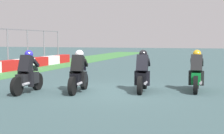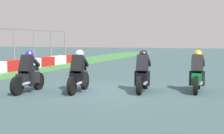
% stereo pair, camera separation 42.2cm
% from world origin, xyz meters
% --- Properties ---
extents(ground_plane, '(120.00, 120.00, 0.00)m').
position_xyz_m(ground_plane, '(0.00, 0.00, 0.00)').
color(ground_plane, '#3B5659').
extents(rider_lane_a, '(2.04, 0.54, 1.51)m').
position_xyz_m(rider_lane_a, '(1.00, -2.92, 0.62)').
color(rider_lane_a, black).
rests_on(rider_lane_a, ground_plane).
extents(rider_lane_b, '(2.04, 0.56, 1.51)m').
position_xyz_m(rider_lane_b, '(0.36, -1.07, 0.62)').
color(rider_lane_b, black).
rests_on(rider_lane_b, ground_plane).
extents(rider_lane_c, '(2.04, 0.56, 1.51)m').
position_xyz_m(rider_lane_c, '(-0.47, 1.08, 0.62)').
color(rider_lane_c, black).
rests_on(rider_lane_c, ground_plane).
extents(rider_lane_d, '(2.04, 0.54, 1.51)m').
position_xyz_m(rider_lane_d, '(-1.11, 2.75, 0.62)').
color(rider_lane_d, black).
rests_on(rider_lane_d, ground_plane).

